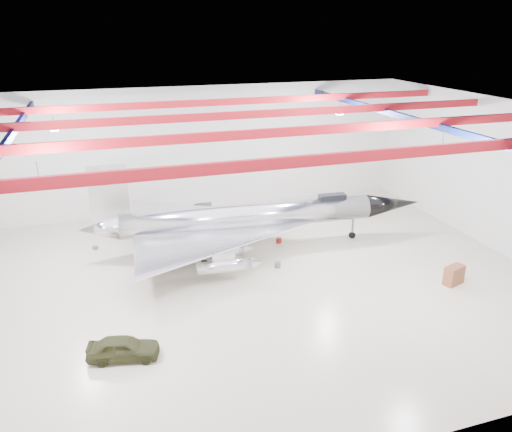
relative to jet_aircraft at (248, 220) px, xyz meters
name	(u,v)px	position (x,y,z in m)	size (l,w,h in m)	color
floor	(234,284)	(-2.50, -5.01, -2.33)	(40.00, 40.00, 0.00)	beige
wall_back	(188,150)	(-2.50, 9.99, 3.17)	(40.00, 40.00, 0.00)	silver
wall_right	(498,176)	(17.50, -5.01, 3.17)	(30.00, 30.00, 0.00)	silver
ceiling	(231,114)	(-2.50, -5.01, 8.67)	(40.00, 40.00, 0.00)	#0A0F38
ceiling_structure	(232,126)	(-2.50, -5.01, 8.00)	(39.50, 29.50, 1.08)	maroon
jet_aircraft	(248,220)	(0.00, 0.00, 0.00)	(26.04, 15.98, 7.10)	silver
jeep	(123,348)	(-9.90, -10.83, -1.72)	(1.44, 3.59, 1.22)	#313319
desk	(454,275)	(11.07, -9.39, -1.70)	(1.38, 0.69, 1.26)	brown
crate_ply	(142,269)	(-8.02, -1.42, -2.16)	(0.49, 0.39, 0.34)	olive
toolbox_red	(200,239)	(-3.20, 2.42, -2.16)	(0.47, 0.37, 0.33)	maroon
engine_drum	(278,265)	(1.01, -3.66, -2.14)	(0.42, 0.42, 0.38)	#59595B
parts_bin	(231,247)	(-1.31, 0.26, -2.13)	(0.56, 0.45, 0.39)	olive
crate_small	(95,248)	(-11.03, 3.41, -2.21)	(0.34, 0.27, 0.24)	#59595B
tool_chest	(279,240)	(2.55, 0.27, -2.14)	(0.42, 0.42, 0.38)	maroon
oil_barrel	(222,239)	(-1.58, 1.85, -2.16)	(0.48, 0.38, 0.34)	olive
spares_box	(232,227)	(-0.15, 4.18, -2.15)	(0.39, 0.39, 0.36)	#59595B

